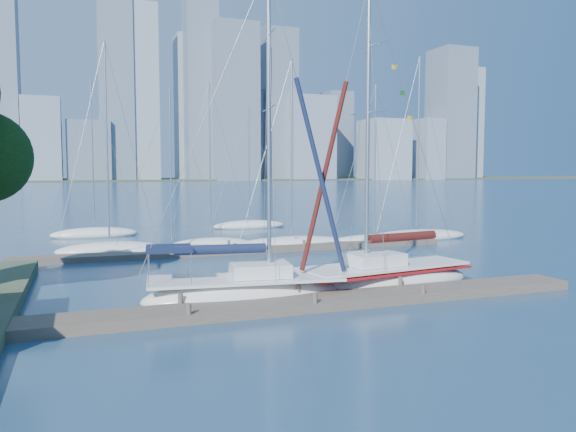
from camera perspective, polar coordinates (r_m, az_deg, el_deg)
name	(u,v)px	position (r m, az deg, el deg)	size (l,w,h in m)	color
ground	(306,308)	(23.36, 1.88, -9.31)	(700.00, 700.00, 0.00)	#18354E
near_dock	(306,303)	(23.31, 1.89, -8.84)	(26.00, 2.00, 0.40)	#493E35
far_dock	(246,250)	(38.85, -4.31, -3.43)	(30.00, 1.80, 0.36)	#493E35
far_shore	(97,180)	(341.14, -18.88, 3.46)	(800.00, 100.00, 1.50)	#38472D
sailboat_navy	(246,275)	(24.36, -4.33, -6.02)	(9.21, 3.99, 14.82)	white
sailboat_maroon	(384,264)	(27.68, 9.71, -4.83)	(9.56, 4.32, 14.89)	white
bg_boat_0	(110,249)	(40.21, -17.67, -3.21)	(7.40, 4.95, 14.63)	white
bg_boat_1	(172,251)	(38.83, -11.68, -3.46)	(7.63, 3.05, 11.39)	white
bg_boat_2	(211,244)	(41.72, -7.84, -2.80)	(6.10, 2.19, 12.28)	white
bg_boat_3	(292,243)	(41.34, 0.37, -2.80)	(9.35, 5.07, 13.99)	white
bg_boat_4	(374,240)	(44.06, 8.73, -2.44)	(8.20, 3.50, 12.48)	white
bg_boat_5	(416,236)	(47.06, 12.92, -2.00)	(9.63, 5.06, 15.10)	white
bg_boat_6	(95,233)	(50.63, -19.05, -1.67)	(7.36, 3.05, 13.61)	white
bg_boat_7	(249,225)	(55.29, -3.95, -0.94)	(7.24, 2.27, 12.23)	white
skyline	(145,113)	(314.57, -14.34, 10.13)	(502.37, 51.31, 116.57)	#8092A5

